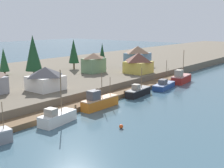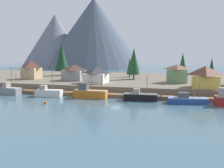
% 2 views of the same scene
% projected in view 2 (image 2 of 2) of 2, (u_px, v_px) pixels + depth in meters
% --- Properties ---
extents(ground_plane, '(400.00, 400.00, 1.00)m').
position_uv_depth(ground_plane, '(131.00, 90.00, 87.74)').
color(ground_plane, '#3D5B6B').
extents(dock, '(80.00, 4.00, 1.60)m').
position_uv_depth(dock, '(117.00, 95.00, 70.42)').
color(dock, brown).
rests_on(dock, ground_plane).
extents(shoreline_bank, '(400.00, 56.00, 2.50)m').
position_uv_depth(shoreline_bank, '(137.00, 81.00, 99.00)').
color(shoreline_bank, '#665B4C').
rests_on(shoreline_bank, ground_plane).
extents(mountain_west_peak, '(60.19, 60.19, 47.02)m').
position_uv_depth(mountain_west_peak, '(55.00, 41.00, 233.24)').
color(mountain_west_peak, slate).
rests_on(mountain_west_peak, ground_plane).
extents(mountain_central_peak, '(87.64, 87.64, 60.51)m').
position_uv_depth(mountain_central_peak, '(94.00, 33.00, 227.47)').
color(mountain_central_peak, '#475160').
rests_on(mountain_central_peak, ground_plane).
extents(fishing_boat_grey, '(6.30, 3.20, 7.88)m').
position_uv_depth(fishing_boat_grey, '(10.00, 90.00, 75.31)').
color(fishing_boat_grey, gray).
rests_on(fishing_boat_grey, ground_plane).
extents(fishing_boat_white, '(7.52, 3.58, 9.30)m').
position_uv_depth(fishing_boat_white, '(49.00, 92.00, 71.66)').
color(fishing_boat_white, silver).
rests_on(fishing_boat_white, ground_plane).
extents(fishing_boat_orange, '(9.13, 2.41, 7.28)m').
position_uv_depth(fishing_boat_orange, '(89.00, 93.00, 69.01)').
color(fishing_boat_orange, '#CC6B1E').
rests_on(fishing_boat_orange, ground_plane).
extents(fishing_boat_black, '(8.43, 2.91, 6.66)m').
position_uv_depth(fishing_boat_black, '(140.00, 97.00, 65.05)').
color(fishing_boat_black, black).
rests_on(fishing_boat_black, ground_plane).
extents(fishing_boat_blue, '(9.42, 4.15, 7.39)m').
position_uv_depth(fishing_boat_blue, '(187.00, 100.00, 61.33)').
color(fishing_boat_blue, navy).
rests_on(fishing_boat_blue, ground_plane).
extents(house_grey, '(7.39, 6.71, 5.55)m').
position_uv_depth(house_grey, '(74.00, 72.00, 91.08)').
color(house_grey, gray).
rests_on(house_grey, shoreline_bank).
extents(house_green, '(6.72, 4.70, 5.89)m').
position_uv_depth(house_green, '(177.00, 73.00, 82.81)').
color(house_green, '#6B8E66').
rests_on(house_green, shoreline_bank).
extents(house_yellow, '(7.31, 6.90, 5.99)m').
position_uv_depth(house_yellow, '(205.00, 77.00, 70.34)').
color(house_yellow, gold).
rests_on(house_yellow, shoreline_bank).
extents(house_tan, '(6.05, 5.84, 6.87)m').
position_uv_depth(house_tan, '(31.00, 69.00, 96.04)').
color(house_tan, tan).
rests_on(house_tan, shoreline_bank).
extents(house_white, '(7.04, 6.89, 5.16)m').
position_uv_depth(house_white, '(96.00, 75.00, 82.01)').
color(house_white, silver).
rests_on(house_white, shoreline_bank).
extents(conifer_near_left, '(3.29, 3.29, 9.66)m').
position_uv_depth(conifer_near_left, '(183.00, 64.00, 91.58)').
color(conifer_near_left, '#4C3823').
rests_on(conifer_near_left, shoreline_bank).
extents(conifer_near_right, '(2.79, 2.79, 7.78)m').
position_uv_depth(conifer_near_right, '(130.00, 66.00, 104.25)').
color(conifer_near_right, '#4C3823').
rests_on(conifer_near_right, shoreline_bank).
extents(conifer_mid_left, '(4.57, 4.57, 11.50)m').
position_uv_depth(conifer_mid_left, '(134.00, 61.00, 94.35)').
color(conifer_mid_left, '#4C3823').
rests_on(conifer_mid_left, shoreline_bank).
extents(conifer_mid_right, '(2.24, 2.24, 8.03)m').
position_uv_depth(conifer_mid_right, '(212.00, 67.00, 85.19)').
color(conifer_mid_right, '#4C3823').
rests_on(conifer_mid_right, shoreline_bank).
extents(conifer_back_left, '(5.87, 5.87, 13.73)m').
position_uv_depth(conifer_back_left, '(62.00, 57.00, 110.78)').
color(conifer_back_left, '#4C3823').
rests_on(conifer_back_left, shoreline_bank).
extents(channel_buoy, '(0.70, 0.70, 0.70)m').
position_uv_depth(channel_buoy, '(45.00, 103.00, 60.73)').
color(channel_buoy, '#E04C19').
rests_on(channel_buoy, ground_plane).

